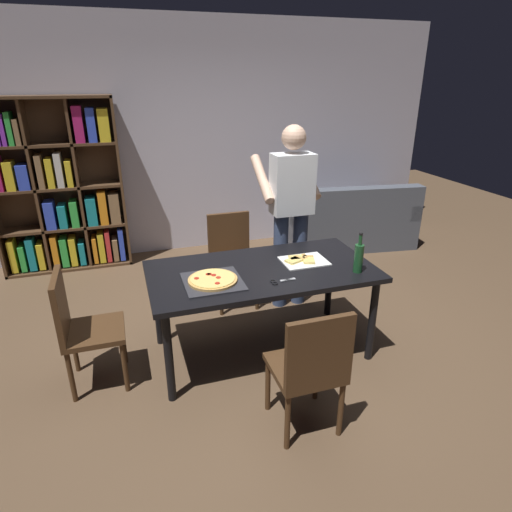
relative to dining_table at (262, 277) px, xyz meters
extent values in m
plane|color=brown|center=(0.00, 0.00, -0.68)|extent=(12.00, 12.00, 0.00)
cube|color=#BCB7C6|center=(0.00, 2.60, 0.72)|extent=(6.40, 0.10, 2.80)
cube|color=black|center=(0.00, 0.00, 0.05)|extent=(1.75, 0.91, 0.04)
cylinder|color=black|center=(-0.80, -0.37, -0.32)|extent=(0.06, 0.06, 0.71)
cylinder|color=black|center=(0.80, -0.37, -0.32)|extent=(0.06, 0.06, 0.71)
cylinder|color=black|center=(-0.80, 0.37, -0.32)|extent=(0.06, 0.06, 0.71)
cylinder|color=black|center=(0.80, 0.37, -0.32)|extent=(0.06, 0.06, 0.71)
cube|color=#472D19|center=(0.00, -0.85, -0.25)|extent=(0.42, 0.42, 0.04)
cube|color=#472D19|center=(0.00, -1.04, 0.00)|extent=(0.42, 0.04, 0.45)
cylinder|color=#472D19|center=(0.18, -0.67, -0.47)|extent=(0.04, 0.04, 0.41)
cylinder|color=#472D19|center=(-0.18, -0.67, -0.47)|extent=(0.04, 0.04, 0.41)
cylinder|color=#472D19|center=(0.18, -1.03, -0.47)|extent=(0.04, 0.04, 0.41)
cylinder|color=#472D19|center=(-0.18, -1.03, -0.47)|extent=(0.04, 0.04, 0.41)
cube|color=#472D19|center=(0.00, 0.85, -0.25)|extent=(0.42, 0.42, 0.04)
cube|color=#472D19|center=(0.00, 1.04, 0.00)|extent=(0.42, 0.04, 0.45)
cylinder|color=#472D19|center=(-0.18, 0.67, -0.47)|extent=(0.04, 0.04, 0.41)
cylinder|color=#472D19|center=(0.18, 0.67, -0.47)|extent=(0.04, 0.04, 0.41)
cylinder|color=#472D19|center=(-0.18, 1.03, -0.47)|extent=(0.04, 0.04, 0.41)
cylinder|color=#472D19|center=(0.18, 1.03, -0.47)|extent=(0.04, 0.04, 0.41)
cube|color=#472D19|center=(-1.28, 0.00, -0.25)|extent=(0.42, 0.42, 0.04)
cube|color=#472D19|center=(-1.47, 0.00, 0.00)|extent=(0.04, 0.42, 0.45)
cylinder|color=#472D19|center=(-1.10, -0.18, -0.47)|extent=(0.04, 0.04, 0.41)
cylinder|color=#472D19|center=(-1.10, 0.18, -0.47)|extent=(0.04, 0.04, 0.41)
cylinder|color=#472D19|center=(-1.46, -0.18, -0.47)|extent=(0.04, 0.04, 0.41)
cylinder|color=#472D19|center=(-1.46, 0.18, -0.47)|extent=(0.04, 0.04, 0.41)
cube|color=#4C515B|center=(1.90, 2.05, -0.48)|extent=(1.80, 1.07, 0.40)
cube|color=#4C515B|center=(1.86, 1.73, -0.05)|extent=(1.71, 0.42, 0.45)
cube|color=#4C515B|center=(2.66, 1.95, -0.18)|extent=(0.27, 0.86, 0.20)
cube|color=#4C515B|center=(1.14, 2.15, -0.18)|extent=(0.27, 0.86, 0.20)
cube|color=#513823|center=(-0.95, 2.35, 0.30)|extent=(0.03, 0.35, 1.95)
cube|color=#513823|center=(-1.64, 2.35, 1.26)|extent=(1.40, 0.35, 0.03)
cube|color=#513823|center=(-1.64, 2.35, -0.66)|extent=(1.40, 0.35, 0.03)
cube|color=#513823|center=(-1.64, 2.51, 0.30)|extent=(1.40, 0.03, 1.95)
cube|color=#513823|center=(-1.64, 2.35, -0.18)|extent=(1.34, 0.29, 0.03)
cube|color=#513823|center=(-1.64, 2.35, 0.30)|extent=(1.34, 0.29, 0.03)
cube|color=#513823|center=(-1.64, 2.35, 0.77)|extent=(1.34, 0.29, 0.03)
cube|color=#513823|center=(-1.86, 2.35, 0.30)|extent=(0.03, 0.29, 1.89)
cube|color=#513823|center=(-1.42, 2.35, 0.30)|extent=(0.03, 0.29, 1.89)
cube|color=yellow|center=(-2.23, 2.33, -0.44)|extent=(0.07, 0.22, 0.38)
cube|color=green|center=(-2.13, 2.33, -0.48)|extent=(0.06, 0.22, 0.30)
cube|color=teal|center=(-2.04, 2.33, -0.44)|extent=(0.08, 0.22, 0.38)
cube|color=yellow|center=(-1.94, 2.33, -0.48)|extent=(0.07, 0.22, 0.31)
cube|color=orange|center=(-1.78, 2.33, -0.44)|extent=(0.06, 0.22, 0.38)
cube|color=green|center=(-1.69, 2.33, -0.46)|extent=(0.07, 0.22, 0.34)
cube|color=yellow|center=(-1.59, 2.33, -0.47)|extent=(0.07, 0.22, 0.33)
cube|color=teal|center=(-1.49, 2.33, -0.50)|extent=(0.06, 0.22, 0.27)
cube|color=orange|center=(-1.35, 2.33, -0.48)|extent=(0.05, 0.22, 0.31)
cube|color=yellow|center=(-1.27, 2.33, -0.46)|extent=(0.07, 0.22, 0.36)
cube|color=red|center=(-1.19, 2.33, -0.44)|extent=(0.05, 0.22, 0.38)
cube|color=olive|center=(-1.12, 2.33, -0.50)|extent=(0.06, 0.22, 0.27)
cube|color=blue|center=(-1.04, 2.33, -0.44)|extent=(0.06, 0.22, 0.40)
cube|color=blue|center=(-1.77, 2.33, 0.00)|extent=(0.10, 0.22, 0.31)
cube|color=teal|center=(-1.64, 2.33, -0.03)|extent=(0.08, 0.22, 0.26)
cube|color=green|center=(-1.51, 2.33, -0.01)|extent=(0.08, 0.22, 0.30)
cube|color=teal|center=(-1.32, 2.33, 0.00)|extent=(0.11, 0.22, 0.32)
cube|color=orange|center=(-1.19, 2.33, 0.04)|extent=(0.09, 0.22, 0.39)
cube|color=olive|center=(-1.06, 2.33, 0.02)|extent=(0.11, 0.22, 0.35)
cube|color=yellow|center=(-2.09, 2.33, 0.47)|extent=(0.09, 0.22, 0.31)
cube|color=blue|center=(-1.96, 2.33, 0.45)|extent=(0.11, 0.22, 0.27)
cube|color=olive|center=(-1.78, 2.33, 0.49)|extent=(0.06, 0.22, 0.36)
cube|color=yellow|center=(-1.69, 2.33, 0.47)|extent=(0.07, 0.22, 0.32)
cube|color=silver|center=(-1.59, 2.33, 0.50)|extent=(0.07, 0.22, 0.37)
cube|color=yellow|center=(-1.49, 2.33, 0.46)|extent=(0.06, 0.22, 0.29)
cube|color=purple|center=(-2.05, 2.33, 0.94)|extent=(0.04, 0.22, 0.31)
cube|color=green|center=(-1.99, 2.33, 0.95)|extent=(0.05, 0.22, 0.33)
cube|color=olive|center=(-1.93, 2.33, 0.92)|extent=(0.05, 0.22, 0.27)
cube|color=#B21E66|center=(-1.32, 2.33, 0.98)|extent=(0.10, 0.22, 0.38)
cube|color=blue|center=(-1.19, 2.33, 0.96)|extent=(0.09, 0.22, 0.36)
cube|color=yellow|center=(-1.06, 2.33, 0.96)|extent=(0.11, 0.22, 0.35)
cylinder|color=#38476B|center=(0.63, 0.70, -0.20)|extent=(0.14, 0.14, 0.95)
cylinder|color=#38476B|center=(0.43, 0.70, -0.20)|extent=(0.14, 0.14, 0.95)
cube|color=white|center=(0.53, 0.70, 0.55)|extent=(0.38, 0.22, 0.55)
sphere|color=#E0B293|center=(0.53, 0.70, 0.96)|extent=(0.22, 0.22, 0.22)
cylinder|color=#E0B293|center=(0.76, 0.88, 0.57)|extent=(0.09, 0.50, 0.39)
cylinder|color=#E0B293|center=(0.30, 0.88, 0.57)|extent=(0.09, 0.50, 0.39)
cube|color=#2D2D33|center=(-0.41, -0.11, 0.08)|extent=(0.42, 0.42, 0.01)
cylinder|color=tan|center=(-0.41, -0.11, 0.09)|extent=(0.36, 0.36, 0.02)
cylinder|color=#EACC6B|center=(-0.41, -0.11, 0.10)|extent=(0.32, 0.32, 0.01)
cylinder|color=#B22819|center=(-0.43, -0.04, 0.11)|extent=(0.04, 0.04, 0.00)
cylinder|color=#B22819|center=(-0.53, -0.08, 0.11)|extent=(0.04, 0.04, 0.00)
cylinder|color=#B22819|center=(-0.37, -0.12, 0.11)|extent=(0.04, 0.04, 0.00)
cylinder|color=#B22819|center=(-0.42, -0.04, 0.11)|extent=(0.04, 0.04, 0.00)
cylinder|color=#B22819|center=(-0.40, -0.21, 0.11)|extent=(0.04, 0.04, 0.00)
cylinder|color=#B22819|center=(-0.40, -0.07, 0.11)|extent=(0.04, 0.04, 0.00)
cube|color=white|center=(0.37, 0.03, 0.08)|extent=(0.36, 0.28, 0.01)
cube|color=#EACC6B|center=(0.40, 0.01, 0.09)|extent=(0.13, 0.16, 0.02)
cube|color=tan|center=(0.42, 0.07, 0.09)|extent=(0.09, 0.05, 0.02)
cube|color=#EACC6B|center=(0.29, 0.04, 0.09)|extent=(0.16, 0.14, 0.02)
cube|color=tan|center=(0.34, 0.06, 0.09)|extent=(0.06, 0.09, 0.02)
cube|color=#EACC6B|center=(0.34, 0.08, 0.09)|extent=(0.15, 0.10, 0.02)
cube|color=tan|center=(0.40, 0.08, 0.09)|extent=(0.03, 0.09, 0.02)
cylinder|color=#194723|center=(0.68, -0.27, 0.18)|extent=(0.07, 0.07, 0.22)
cylinder|color=#194723|center=(0.68, -0.27, 0.33)|extent=(0.03, 0.03, 0.08)
cylinder|color=black|center=(0.68, -0.27, 0.38)|extent=(0.03, 0.03, 0.02)
cube|color=silver|center=(0.12, -0.25, 0.08)|extent=(0.12, 0.03, 0.01)
cube|color=silver|center=(0.12, -0.25, 0.08)|extent=(0.12, 0.02, 0.01)
torus|color=black|center=(0.01, -0.24, 0.08)|extent=(0.05, 0.05, 0.01)
torus|color=black|center=(0.01, -0.28, 0.08)|extent=(0.05, 0.05, 0.01)
camera|label=1|loc=(-0.98, -2.90, 1.46)|focal=30.34mm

